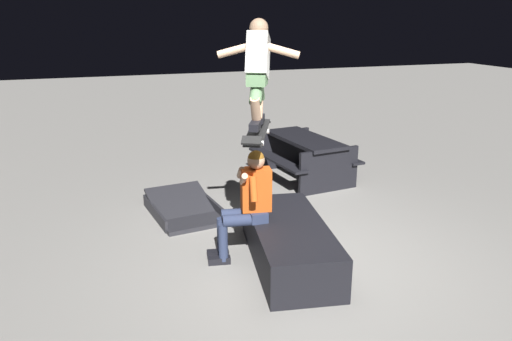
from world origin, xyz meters
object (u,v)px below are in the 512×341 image
at_px(skateboard, 257,133).
at_px(picnic_table_back, 304,151).
at_px(person_sitting_on_ledge, 247,200).
at_px(kicker_ramp, 185,211).
at_px(ledge_box_main, 289,243).
at_px(skater_airborne, 258,68).

bearing_deg(skateboard, picnic_table_back, -33.97).
relative_size(person_sitting_on_ledge, kicker_ramp, 0.95).
xyz_separation_m(ledge_box_main, skateboard, (0.13, 0.35, 1.31)).
bearing_deg(person_sitting_on_ledge, ledge_box_main, -120.85).
height_order(ledge_box_main, picnic_table_back, picnic_table_back).
bearing_deg(ledge_box_main, skater_airborne, 60.51).
bearing_deg(skater_airborne, picnic_table_back, -34.10).
xyz_separation_m(kicker_ramp, picnic_table_back, (0.98, -2.33, 0.44)).
distance_m(person_sitting_on_ledge, kicker_ramp, 1.78).
relative_size(ledge_box_main, picnic_table_back, 1.07).
height_order(person_sitting_on_ledge, skater_airborne, skater_airborne).
xyz_separation_m(skateboard, skater_airborne, (0.05, -0.03, 0.69)).
xyz_separation_m(ledge_box_main, skater_airborne, (0.18, 0.32, 2.00)).
xyz_separation_m(person_sitting_on_ledge, skateboard, (-0.12, -0.08, 0.82)).
bearing_deg(person_sitting_on_ledge, skateboard, -146.90).
distance_m(kicker_ramp, picnic_table_back, 2.57).
height_order(ledge_box_main, skater_airborne, skater_airborne).
bearing_deg(kicker_ramp, picnic_table_back, -67.19).
xyz_separation_m(skateboard, kicker_ramp, (1.71, 0.52, -1.50)).
distance_m(ledge_box_main, person_sitting_on_ledge, 0.70).
xyz_separation_m(skater_airborne, kicker_ramp, (1.66, 0.55, -2.19)).
relative_size(skateboard, picnic_table_back, 0.54).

